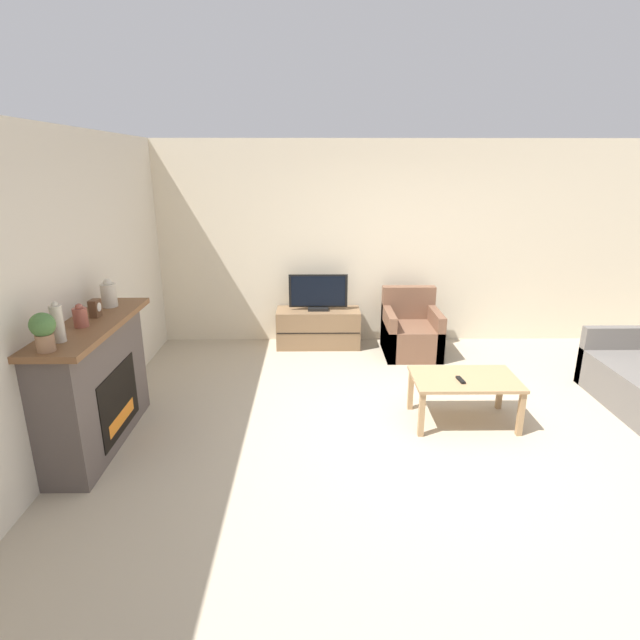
% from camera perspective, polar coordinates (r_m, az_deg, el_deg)
% --- Properties ---
extents(ground_plane, '(24.00, 24.00, 0.00)m').
position_cam_1_polar(ground_plane, '(4.82, 11.89, -12.73)').
color(ground_plane, tan).
extents(wall_back, '(12.00, 0.06, 2.70)m').
position_cam_1_polar(wall_back, '(6.87, 7.93, 8.57)').
color(wall_back, beige).
rests_on(wall_back, ground).
extents(wall_left, '(0.06, 12.00, 2.70)m').
position_cam_1_polar(wall_left, '(4.69, -27.53, 2.64)').
color(wall_left, beige).
rests_on(wall_left, ground).
extents(fireplace, '(0.50, 1.58, 1.13)m').
position_cam_1_polar(fireplace, '(4.76, -24.30, -6.63)').
color(fireplace, '#564C47').
rests_on(fireplace, ground).
extents(mantel_vase_left, '(0.09, 0.09, 0.31)m').
position_cam_1_polar(mantel_vase_left, '(4.12, -27.81, -0.29)').
color(mantel_vase_left, beige).
rests_on(mantel_vase_left, fireplace).
extents(mantel_vase_centre_left, '(0.11, 0.11, 0.19)m').
position_cam_1_polar(mantel_vase_centre_left, '(4.44, -25.71, 0.37)').
color(mantel_vase_centre_left, '#994C3D').
rests_on(mantel_vase_centre_left, fireplace).
extents(mantel_vase_right, '(0.14, 0.14, 0.26)m').
position_cam_1_polar(mantel_vase_right, '(4.96, -22.99, 2.73)').
color(mantel_vase_right, beige).
rests_on(mantel_vase_right, fireplace).
extents(mantel_clock, '(0.08, 0.11, 0.15)m').
position_cam_1_polar(mantel_clock, '(4.69, -24.32, 1.24)').
color(mantel_clock, brown).
rests_on(mantel_clock, fireplace).
extents(potted_plant, '(0.17, 0.17, 0.28)m').
position_cam_1_polar(potted_plant, '(3.95, -29.08, -0.98)').
color(potted_plant, '#936B4C').
rests_on(potted_plant, fireplace).
extents(tv_stand, '(1.12, 0.45, 0.51)m').
position_cam_1_polar(tv_stand, '(6.77, -0.20, -0.91)').
color(tv_stand, brown).
rests_on(tv_stand, ground).
extents(tv, '(0.78, 0.18, 0.48)m').
position_cam_1_polar(tv, '(6.63, -0.21, 3.02)').
color(tv, black).
rests_on(tv, tv_stand).
extents(armchair, '(0.70, 0.76, 0.84)m').
position_cam_1_polar(armchair, '(6.62, 10.33, -1.46)').
color(armchair, brown).
rests_on(armchair, ground).
extents(coffee_table, '(0.99, 0.61, 0.46)m').
position_cam_1_polar(coffee_table, '(4.96, 16.20, -6.95)').
color(coffee_table, '#A37F56').
rests_on(coffee_table, ground).
extents(remote, '(0.06, 0.15, 0.02)m').
position_cam_1_polar(remote, '(4.84, 15.77, -6.60)').
color(remote, black).
rests_on(remote, coffee_table).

